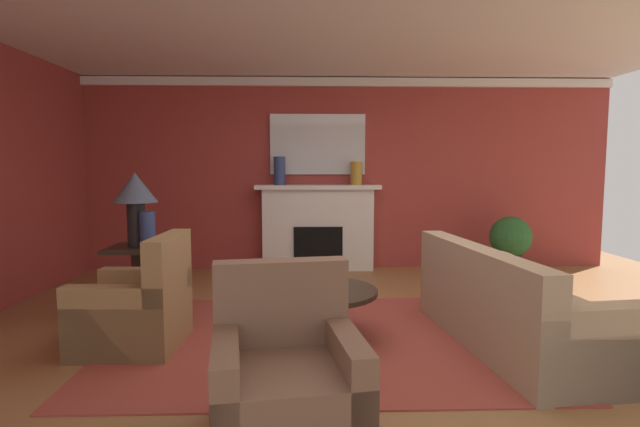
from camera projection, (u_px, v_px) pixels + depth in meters
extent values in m
plane|color=olive|center=(362.00, 335.00, 4.38)|extent=(9.59, 9.59, 0.00)
cube|color=#9E3833|center=(339.00, 174.00, 7.22)|extent=(7.98, 0.12, 2.80)
cube|color=white|center=(361.00, 20.00, 4.40)|extent=(7.98, 6.47, 0.06)
cube|color=white|center=(340.00, 82.00, 7.01)|extent=(7.98, 0.08, 0.12)
cube|color=#993D33|center=(320.00, 339.00, 4.26)|extent=(3.59, 2.55, 0.01)
cube|color=white|center=(318.00, 230.00, 7.08)|extent=(1.60, 0.25, 1.19)
cube|color=black|center=(318.00, 246.00, 7.09)|extent=(0.70, 0.26, 0.60)
cube|color=white|center=(318.00, 187.00, 6.99)|extent=(1.80, 0.35, 0.06)
cube|color=silver|center=(318.00, 144.00, 7.08)|extent=(1.38, 0.04, 0.87)
cube|color=tan|center=(515.00, 320.00, 4.09)|extent=(1.13, 2.19, 0.45)
cube|color=tan|center=(478.00, 271.00, 4.00)|extent=(0.43, 2.11, 0.40)
cube|color=tan|center=(595.00, 352.00, 3.15)|extent=(0.92, 0.30, 0.62)
cube|color=tan|center=(466.00, 283.00, 5.02)|extent=(0.92, 0.30, 0.62)
cube|color=#9E7A4C|center=(132.00, 321.00, 4.07)|extent=(0.83, 0.83, 0.44)
cube|color=#9E7A4C|center=(169.00, 265.00, 4.02)|extent=(0.19, 0.81, 0.51)
cube|color=#9E7A4C|center=(146.00, 301.00, 4.39)|extent=(0.80, 0.17, 0.60)
cube|color=#9E7A4C|center=(115.00, 325.00, 3.73)|extent=(0.80, 0.17, 0.60)
cube|color=brown|center=(288.00, 402.00, 2.67)|extent=(0.91, 0.91, 0.44)
cube|color=brown|center=(281.00, 302.00, 2.94)|extent=(0.81, 0.28, 0.51)
cube|color=brown|center=(226.00, 393.00, 2.60)|extent=(0.26, 0.81, 0.60)
cube|color=brown|center=(346.00, 383.00, 2.72)|extent=(0.26, 0.81, 0.60)
cylinder|color=#2D2319|center=(320.00, 291.00, 4.22)|extent=(1.00, 1.00, 0.04)
cylinder|color=#2D2319|center=(320.00, 317.00, 4.24)|extent=(0.12, 0.12, 0.41)
cylinder|color=#2D2319|center=(320.00, 338.00, 4.26)|extent=(0.56, 0.56, 0.03)
cube|color=#2D2319|center=(137.00, 248.00, 4.95)|extent=(0.56, 0.56, 0.04)
cube|color=#2D2319|center=(139.00, 282.00, 4.99)|extent=(0.10, 0.10, 0.66)
cube|color=#2D2319|center=(140.00, 311.00, 5.02)|extent=(0.45, 0.45, 0.04)
cylinder|color=black|center=(136.00, 224.00, 4.93)|extent=(0.18, 0.18, 0.45)
cone|color=#4C566B|center=(135.00, 187.00, 4.89)|extent=(0.44, 0.44, 0.30)
cylinder|color=#B7892D|center=(356.00, 173.00, 6.97)|extent=(0.17, 0.17, 0.33)
cylinder|color=navy|center=(148.00, 230.00, 4.82)|extent=(0.15, 0.15, 0.37)
cylinder|color=navy|center=(279.00, 171.00, 6.93)|extent=(0.16, 0.16, 0.41)
cube|color=maroon|center=(312.00, 285.00, 4.29)|extent=(0.24, 0.19, 0.04)
cube|color=tan|center=(329.00, 279.00, 4.30)|extent=(0.26, 0.20, 0.05)
cube|color=maroon|center=(317.00, 272.00, 4.35)|extent=(0.25, 0.19, 0.05)
cylinder|color=#333333|center=(509.00, 266.00, 6.69)|extent=(0.32, 0.32, 0.30)
sphere|color=#28602D|center=(510.00, 237.00, 6.65)|extent=(0.56, 0.56, 0.56)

